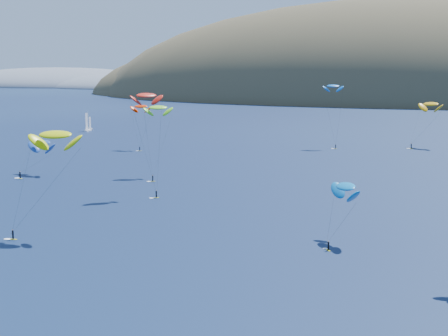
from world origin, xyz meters
The scene contains 11 objects.
island centered at (39.40, 562.36, -10.74)m, with size 730.00×300.00×210.00m.
headland centered at (-445.26, 750.08, -3.36)m, with size 460.00×250.00×60.00m.
sailboat centered at (-100.83, 212.28, 0.89)m, with size 8.24×7.10×10.10m.
kitesurfer_1 centered at (-47.87, 163.53, 16.35)m, with size 8.48×9.28×18.62m.
kitesurfer_2 centered at (-9.08, 47.84, 19.34)m, with size 11.66×10.61×22.16m.
kitesurfer_3 centered at (-17.77, 113.77, 19.90)m, with size 9.02×15.47×22.23m.
kitesurfer_4 centered at (21.35, 192.22, 23.96)m, with size 8.30×8.34×26.16m.
kitesurfer_5 centered at (44.52, 60.93, 10.19)m, with size 8.29×13.26×12.60m.
kitesurfer_9 centered at (-8.72, 87.36, 24.87)m, with size 9.01×8.96×27.16m.
kitesurfer_10 centered at (-51.29, 103.40, 9.38)m, with size 11.17×13.41×12.27m.
kitesurfer_11 centered at (57.91, 205.46, 16.89)m, with size 12.72×15.08×19.83m.
Camera 1 is at (59.47, -54.09, 32.91)m, focal length 50.00 mm.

